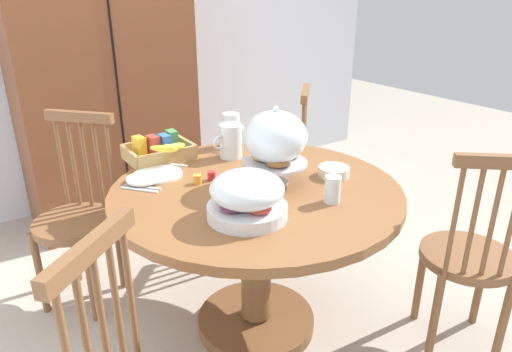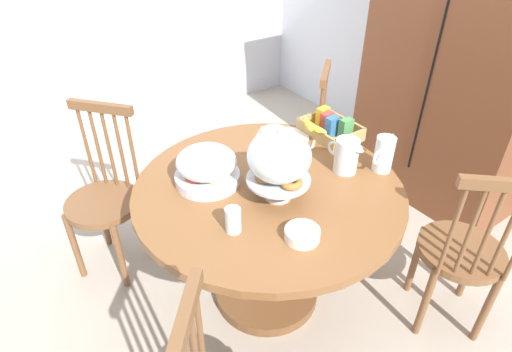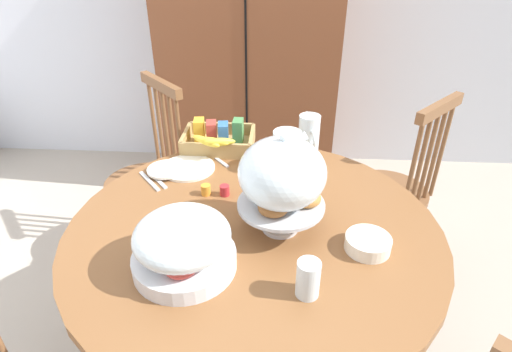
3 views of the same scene
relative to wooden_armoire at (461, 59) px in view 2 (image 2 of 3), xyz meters
The scene contains 20 objects.
ground_plane 1.81m from the wooden_armoire, 81.95° to the right, with size 10.00×10.00×0.00m, color #A89E8E.
wooden_armoire is the anchor object (origin of this frame).
dining_table 1.65m from the wooden_armoire, 85.15° to the right, with size 1.24×1.24×0.74m.
windsor_chair_by_cabinet 1.31m from the wooden_armoire, 49.76° to the right, with size 0.47×0.47×0.97m.
windsor_chair_facing_door 1.13m from the wooden_armoire, 117.99° to the right, with size 0.47×0.47×0.97m.
windsor_chair_far_side 2.30m from the wooden_armoire, 105.23° to the right, with size 0.47×0.47×0.97m.
pastry_stand_with_dome 1.61m from the wooden_armoire, 82.05° to the right, with size 0.28×0.28×0.34m.
fruit_platter_covered 1.80m from the wooden_armoire, 91.62° to the right, with size 0.30×0.30×0.18m.
orange_juice_pitcher 1.12m from the wooden_armoire, 72.28° to the right, with size 0.09×0.17×0.18m.
milk_pitcher 1.24m from the wooden_armoire, 78.73° to the right, with size 0.20×0.11×0.17m.
cereal_basket 1.05m from the wooden_armoire, 93.57° to the right, with size 0.32×0.30×0.12m.
china_plate_large 1.26m from the wooden_armoire, 97.52° to the right, with size 0.22×0.22×0.01m, color white.
china_plate_small 1.30m from the wooden_armoire, 100.93° to the right, with size 0.15×0.15×0.01m, color white.
cereal_bowl 1.76m from the wooden_armoire, 73.70° to the right, with size 0.14×0.14×0.04m, color white.
drinking_glass 1.91m from the wooden_armoire, 80.95° to the right, with size 0.06×0.06×0.11m, color silver.
jam_jar_strawberry 1.42m from the wooden_armoire, 89.41° to the right, with size 0.04×0.04×0.04m, color #B7282D.
jam_jar_apricot 1.43m from the wooden_armoire, 92.26° to the right, with size 0.04×0.04×0.04m, color orange.
table_knife 1.36m from the wooden_armoire, 101.58° to the right, with size 0.17×0.01×0.01m, color silver.
dinner_fork 1.39m from the wooden_armoire, 102.36° to the right, with size 0.17×0.01×0.01m, color silver.
soup_spoon 1.16m from the wooden_armoire, 92.73° to the right, with size 0.17×0.01×0.01m, color silver.
Camera 2 is at (1.19, -1.03, 1.89)m, focal length 29.92 mm.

